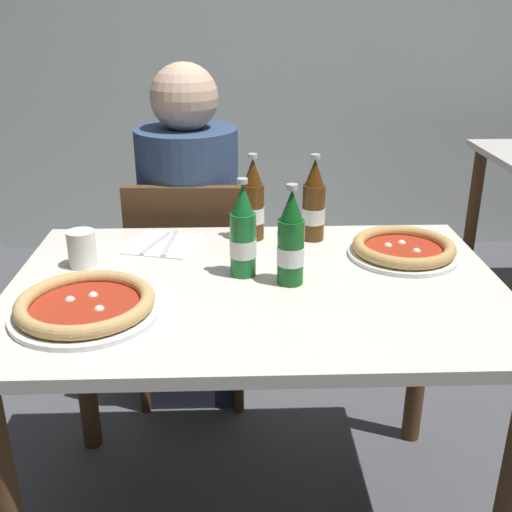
% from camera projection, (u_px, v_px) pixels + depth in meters
% --- Properties ---
extents(back_wall_tiled, '(7.00, 0.10, 2.60)m').
position_uv_depth(back_wall_tiled, '(242.00, 18.00, 3.30)').
color(back_wall_tiled, silver).
rests_on(back_wall_tiled, ground_plane).
extents(dining_table_main, '(1.20, 0.80, 0.75)m').
position_uv_depth(dining_table_main, '(257.00, 324.00, 1.53)').
color(dining_table_main, silver).
rests_on(dining_table_main, ground_plane).
extents(chair_behind_table, '(0.42, 0.42, 0.85)m').
position_uv_depth(chair_behind_table, '(190.00, 279.00, 2.14)').
color(chair_behind_table, brown).
rests_on(chair_behind_table, ground_plane).
extents(diner_seated, '(0.34, 0.34, 1.21)m').
position_uv_depth(diner_seated, '(191.00, 247.00, 2.15)').
color(diner_seated, '#2D3342').
rests_on(diner_seated, ground_plane).
extents(pizza_margherita_near, '(0.33, 0.33, 0.04)m').
position_uv_depth(pizza_margherita_near, '(86.00, 305.00, 1.33)').
color(pizza_margherita_near, white).
rests_on(pizza_margherita_near, dining_table_main).
extents(pizza_marinara_far, '(0.29, 0.29, 0.04)m').
position_uv_depth(pizza_marinara_far, '(403.00, 249.00, 1.63)').
color(pizza_marinara_far, white).
rests_on(pizza_marinara_far, dining_table_main).
extents(beer_bottle_left, '(0.07, 0.07, 0.25)m').
position_uv_depth(beer_bottle_left, '(254.00, 204.00, 1.73)').
color(beer_bottle_left, '#512D0F').
rests_on(beer_bottle_left, dining_table_main).
extents(beer_bottle_center, '(0.07, 0.07, 0.25)m').
position_uv_depth(beer_bottle_center, '(243.00, 235.00, 1.49)').
color(beer_bottle_center, '#196B2D').
rests_on(beer_bottle_center, dining_table_main).
extents(beer_bottle_right, '(0.07, 0.07, 0.25)m').
position_uv_depth(beer_bottle_right, '(291.00, 242.00, 1.45)').
color(beer_bottle_right, '#14591E').
rests_on(beer_bottle_right, dining_table_main).
extents(beer_bottle_extra, '(0.07, 0.07, 0.25)m').
position_uv_depth(beer_bottle_extra, '(314.00, 204.00, 1.72)').
color(beer_bottle_extra, '#512D0F').
rests_on(beer_bottle_extra, dining_table_main).
extents(napkin_with_cutlery, '(0.22, 0.22, 0.01)m').
position_uv_depth(napkin_with_cutlery, '(163.00, 244.00, 1.71)').
color(napkin_with_cutlery, white).
rests_on(napkin_with_cutlery, dining_table_main).
extents(paper_cup, '(0.07, 0.07, 0.09)m').
position_uv_depth(paper_cup, '(82.00, 249.00, 1.56)').
color(paper_cup, white).
rests_on(paper_cup, dining_table_main).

